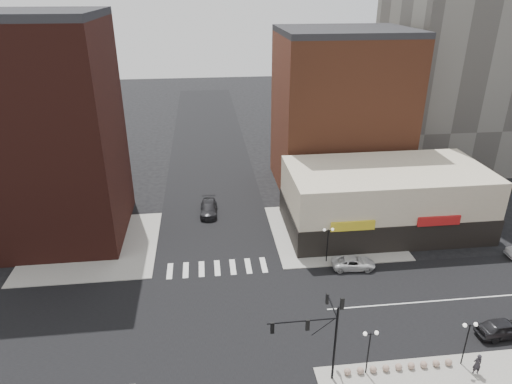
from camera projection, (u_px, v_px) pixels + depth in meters
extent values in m
plane|color=black|center=(222.00, 318.00, 42.25)|extent=(240.00, 240.00, 0.00)
cube|color=black|center=(222.00, 318.00, 42.24)|extent=(200.00, 14.00, 0.02)
cube|color=black|center=(222.00, 318.00, 42.24)|extent=(14.00, 200.00, 0.02)
cube|color=gray|center=(93.00, 246.00, 53.76)|extent=(15.00, 15.00, 0.12)
cube|color=gray|center=(332.00, 231.00, 56.87)|extent=(15.00, 15.00, 0.12)
cube|color=#3C1813|center=(43.00, 136.00, 51.72)|extent=(16.00, 15.00, 25.00)
cube|color=brown|center=(340.00, 114.00, 66.35)|extent=(18.00, 15.00, 22.00)
cube|color=beige|center=(385.00, 199.00, 56.38)|extent=(24.00, 12.00, 8.00)
cube|color=black|center=(382.00, 215.00, 57.33)|extent=(24.20, 12.20, 3.40)
cylinder|color=black|center=(335.00, 345.00, 34.26)|extent=(0.18, 0.18, 7.00)
cylinder|color=black|center=(302.00, 321.00, 32.94)|extent=(5.20, 0.11, 0.11)
cylinder|color=black|center=(323.00, 327.00, 33.41)|extent=(1.72, 0.06, 1.46)
cylinder|color=black|center=(332.00, 305.00, 34.58)|extent=(0.11, 3.00, 0.11)
cube|color=black|center=(272.00, 328.00, 32.87)|extent=(0.28, 0.18, 0.95)
sphere|color=red|center=(272.00, 325.00, 32.75)|extent=(0.16, 0.16, 0.16)
cube|color=black|center=(308.00, 325.00, 33.15)|extent=(0.28, 0.18, 0.95)
sphere|color=red|center=(308.00, 322.00, 33.03)|extent=(0.16, 0.16, 0.16)
cube|color=black|center=(327.00, 299.00, 35.92)|extent=(0.18, 0.28, 0.95)
sphere|color=red|center=(327.00, 296.00, 35.79)|extent=(0.16, 0.16, 0.16)
cube|color=black|center=(342.00, 304.00, 32.71)|extent=(0.28, 0.18, 0.95)
sphere|color=red|center=(343.00, 300.00, 32.58)|extent=(0.16, 0.16, 0.16)
cylinder|color=black|center=(368.00, 353.00, 35.32)|extent=(0.11, 0.11, 4.00)
cylinder|color=black|center=(371.00, 334.00, 34.53)|extent=(0.90, 0.06, 0.06)
sphere|color=white|center=(365.00, 334.00, 34.44)|extent=(0.32, 0.32, 0.32)
sphere|color=white|center=(377.00, 333.00, 34.53)|extent=(0.32, 0.32, 0.32)
cylinder|color=black|center=(465.00, 345.00, 36.17)|extent=(0.11, 0.11, 4.00)
cylinder|color=black|center=(470.00, 326.00, 35.38)|extent=(0.90, 0.06, 0.06)
sphere|color=white|center=(465.00, 325.00, 35.29)|extent=(0.32, 0.32, 0.32)
sphere|color=white|center=(476.00, 324.00, 35.39)|extent=(0.32, 0.32, 0.32)
cylinder|color=black|center=(327.00, 246.00, 49.87)|extent=(0.11, 0.11, 4.00)
cylinder|color=black|center=(328.00, 230.00, 49.08)|extent=(0.90, 0.06, 0.06)
sphere|color=white|center=(324.00, 230.00, 48.99)|extent=(0.32, 0.32, 0.32)
sphere|color=white|center=(333.00, 229.00, 49.09)|extent=(0.32, 0.32, 0.32)
sphere|color=#9F826D|center=(348.00, 372.00, 35.87)|extent=(0.56, 0.56, 0.56)
sphere|color=#9F826D|center=(360.00, 370.00, 35.98)|extent=(0.56, 0.56, 0.56)
sphere|color=#9F826D|center=(373.00, 369.00, 36.10)|extent=(0.56, 0.56, 0.56)
sphere|color=#9F826D|center=(386.00, 368.00, 36.21)|extent=(0.56, 0.56, 0.56)
sphere|color=#9F826D|center=(399.00, 367.00, 36.32)|extent=(0.56, 0.56, 0.56)
sphere|color=#9F826D|center=(411.00, 366.00, 36.43)|extent=(0.56, 0.56, 0.56)
sphere|color=#9F826D|center=(424.00, 364.00, 36.54)|extent=(0.56, 0.56, 0.56)
sphere|color=#9F826D|center=(436.00, 363.00, 36.66)|extent=(0.56, 0.56, 0.56)
sphere|color=#9F826D|center=(449.00, 362.00, 36.77)|extent=(0.56, 0.56, 0.56)
imported|color=silver|center=(353.00, 263.00, 49.41)|extent=(4.84, 2.52, 1.30)
imported|color=black|center=(504.00, 328.00, 39.79)|extent=(4.85, 2.09, 1.63)
imported|color=black|center=(209.00, 208.00, 61.15)|extent=(2.43, 5.49, 1.57)
imported|color=black|center=(477.00, 364.00, 35.70)|extent=(0.72, 0.50, 1.92)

